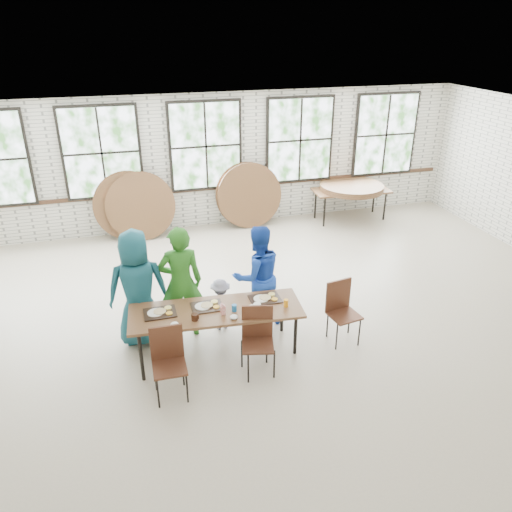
{
  "coord_description": "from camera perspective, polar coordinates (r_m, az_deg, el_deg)",
  "views": [
    {
      "loc": [
        -1.93,
        -6.36,
        4.4
      ],
      "look_at": [
        0.0,
        0.4,
        1.05
      ],
      "focal_mm": 35.0,
      "sensor_mm": 36.0,
      "label": 1
    }
  ],
  "objects": [
    {
      "name": "dining_table",
      "position": [
        7.03,
        -4.58,
        -6.5
      ],
      "size": [
        2.46,
        1.0,
        0.74
      ],
      "rotation": [
        0.0,
        0.0,
        -0.08
      ],
      "color": "brown",
      "rests_on": "ground"
    },
    {
      "name": "chair_near_right",
      "position": [
        6.8,
        0.18,
        -8.93
      ],
      "size": [
        0.51,
        0.49,
        0.95
      ],
      "rotation": [
        0.0,
        0.0,
        -0.24
      ],
      "color": "#492618",
      "rests_on": "ground"
    },
    {
      "name": "chair_spare",
      "position": [
        7.52,
        9.7,
        -5.66
      ],
      "size": [
        0.48,
        0.47,
        0.95
      ],
      "rotation": [
        0.0,
        0.0,
        0.17
      ],
      "color": "#492618",
      "rests_on": "ground"
    },
    {
      "name": "adult_teal",
      "position": [
        7.4,
        -13.35,
        -3.6
      ],
      "size": [
        0.88,
        0.58,
        1.78
      ],
      "primitive_type": "imported",
      "rotation": [
        0.0,
        0.0,
        3.12
      ],
      "color": "#174958",
      "rests_on": "ground"
    },
    {
      "name": "toddler",
      "position": [
        7.74,
        -4.05,
        -5.51
      ],
      "size": [
        0.59,
        0.39,
        0.84
      ],
      "primitive_type": "imported",
      "rotation": [
        0.0,
        0.0,
        3.29
      ],
      "color": "#151136",
      "rests_on": "ground"
    },
    {
      "name": "adult_green",
      "position": [
        7.44,
        -8.59,
        -3.04
      ],
      "size": [
        0.66,
        0.45,
        1.77
      ],
      "primitive_type": "imported",
      "rotation": [
        0.0,
        0.0,
        3.11
      ],
      "color": "#24631A",
      "rests_on": "ground"
    },
    {
      "name": "chair_near_left",
      "position": [
        6.5,
        -10.0,
        -11.21
      ],
      "size": [
        0.43,
        0.41,
        0.95
      ],
      "rotation": [
        0.0,
        0.0,
        -0.02
      ],
      "color": "#492618",
      "rests_on": "ground"
    },
    {
      "name": "round_tops_stacked",
      "position": [
        12.11,
        10.86,
        7.75
      ],
      "size": [
        1.5,
        1.5,
        0.13
      ],
      "color": "brown",
      "rests_on": "storage_table"
    },
    {
      "name": "tabletop_clutter",
      "position": [
        6.97,
        -3.72,
        -6.03
      ],
      "size": [
        1.98,
        0.62,
        0.11
      ],
      "color": "black",
      "rests_on": "dining_table"
    },
    {
      "name": "adult_blue",
      "position": [
        7.67,
        0.17,
        -2.32
      ],
      "size": [
        0.86,
        0.7,
        1.65
      ],
      "primitive_type": "imported",
      "rotation": [
        0.0,
        0.0,
        3.24
      ],
      "color": "#1840AD",
      "rests_on": "ground"
    },
    {
      "name": "room",
      "position": [
        11.27,
        -5.77,
        12.16
      ],
      "size": [
        12.0,
        12.0,
        12.0
      ],
      "color": "#B1A38D",
      "rests_on": "ground"
    },
    {
      "name": "storage_table",
      "position": [
        12.14,
        10.82,
        7.21
      ],
      "size": [
        1.84,
        0.86,
        0.74
      ],
      "rotation": [
        0.0,
        0.0,
        -0.06
      ],
      "color": "brown",
      "rests_on": "ground"
    },
    {
      "name": "round_tops_leaning",
      "position": [
        11.28,
        -7.19,
        6.32
      ],
      "size": [
        4.21,
        0.5,
        1.49
      ],
      "color": "brown",
      "rests_on": "ground"
    }
  ]
}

